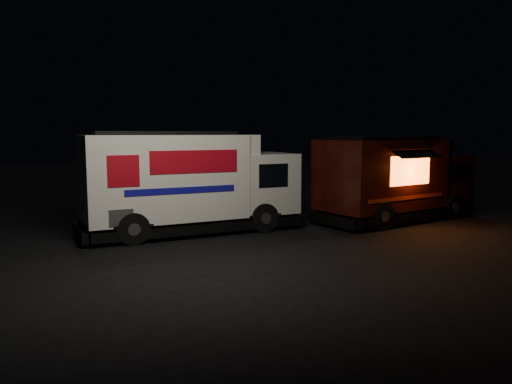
{
  "coord_description": "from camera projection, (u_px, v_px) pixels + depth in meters",
  "views": [
    {
      "loc": [
        -3.99,
        -14.15,
        3.13
      ],
      "look_at": [
        0.43,
        2.0,
        1.13
      ],
      "focal_mm": 35.0,
      "sensor_mm": 36.0,
      "label": 1
    }
  ],
  "objects": [
    {
      "name": "ground",
      "position": [
        260.0,
        237.0,
        14.97
      ],
      "size": [
        80.0,
        80.0,
        0.0
      ],
      "primitive_type": "plane",
      "color": "black",
      "rests_on": "ground"
    },
    {
      "name": "white_truck",
      "position": [
        192.0,
        182.0,
        15.69
      ],
      "size": [
        7.32,
        3.66,
        3.17
      ],
      "primitive_type": null,
      "rotation": [
        0.0,
        0.0,
        0.19
      ],
      "color": "white",
      "rests_on": "ground"
    },
    {
      "name": "red_truck",
      "position": [
        397.0,
        178.0,
        17.88
      ],
      "size": [
        6.87,
        4.35,
        3.0
      ],
      "primitive_type": null,
      "rotation": [
        0.0,
        0.0,
        0.33
      ],
      "color": "#3D120B",
      "rests_on": "ground"
    }
  ]
}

